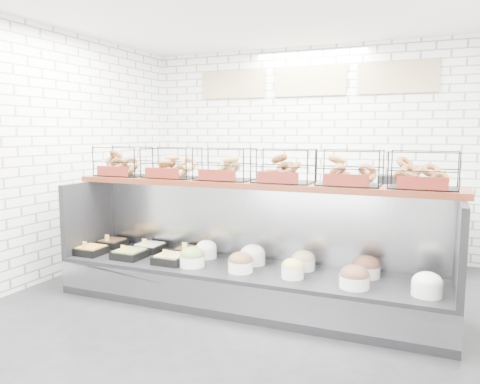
% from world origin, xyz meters
% --- Properties ---
extents(ground, '(5.50, 5.50, 0.00)m').
position_xyz_m(ground, '(0.00, 0.00, 0.00)').
color(ground, black).
rests_on(ground, ground).
extents(room_shell, '(5.02, 5.51, 3.01)m').
position_xyz_m(room_shell, '(0.00, 0.60, 2.06)').
color(room_shell, white).
rests_on(room_shell, ground).
extents(display_case, '(4.00, 0.90, 1.20)m').
position_xyz_m(display_case, '(0.00, 0.34, 0.33)').
color(display_case, black).
rests_on(display_case, ground).
extents(bagel_shelf, '(4.10, 0.50, 0.40)m').
position_xyz_m(bagel_shelf, '(0.00, 0.52, 1.39)').
color(bagel_shelf, '#4D1D10').
rests_on(bagel_shelf, display_case).
extents(prep_counter, '(4.00, 0.60, 1.20)m').
position_xyz_m(prep_counter, '(-0.01, 2.43, 0.47)').
color(prep_counter, '#93969B').
rests_on(prep_counter, ground).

